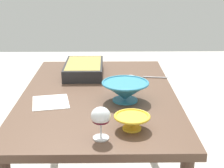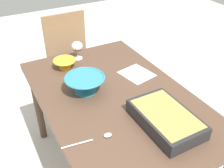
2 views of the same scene
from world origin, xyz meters
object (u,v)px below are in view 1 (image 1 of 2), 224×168
(casserole_dish, at_px, (84,68))
(serving_spoon, at_px, (139,76))
(dining_table, at_px, (99,106))
(wine_glass, at_px, (101,118))
(napkin, at_px, (51,102))
(small_bowl, at_px, (125,90))
(mixing_bowl, at_px, (132,121))

(casserole_dish, xyz_separation_m, serving_spoon, (0.07, 0.37, -0.04))
(dining_table, xyz_separation_m, wine_glass, (0.55, 0.02, 0.18))
(casserole_dish, bearing_deg, serving_spoon, 78.47)
(casserole_dish, xyz_separation_m, napkin, (0.50, -0.15, -0.04))
(wine_glass, relative_size, small_bowl, 0.56)
(dining_table, relative_size, napkin, 6.53)
(wine_glass, height_order, serving_spoon, wine_glass)
(wine_glass, bearing_deg, serving_spoon, 164.09)
(wine_glass, distance_m, small_bowl, 0.44)
(casserole_dish, height_order, napkin, casserole_dish)
(dining_table, distance_m, wine_glass, 0.58)
(wine_glass, distance_m, casserole_dish, 0.92)
(casserole_dish, distance_m, napkin, 0.52)
(dining_table, relative_size, casserole_dish, 3.41)
(casserole_dish, distance_m, mixing_bowl, 0.86)
(mixing_bowl, bearing_deg, dining_table, -161.23)
(dining_table, xyz_separation_m, casserole_dish, (-0.36, -0.11, 0.12))
(napkin, bearing_deg, mixing_bowl, 52.15)
(small_bowl, height_order, serving_spoon, small_bowl)
(wine_glass, height_order, mixing_bowl, wine_glass)
(mixing_bowl, relative_size, serving_spoon, 0.62)
(dining_table, height_order, small_bowl, small_bowl)
(casserole_dish, xyz_separation_m, small_bowl, (0.48, 0.25, 0.02))
(casserole_dish, bearing_deg, wine_glass, 8.09)
(casserole_dish, distance_m, serving_spoon, 0.38)
(dining_table, relative_size, serving_spoon, 5.22)
(casserole_dish, bearing_deg, mixing_bowl, 17.88)
(mixing_bowl, height_order, napkin, mixing_bowl)
(dining_table, bearing_deg, small_bowl, 49.05)
(casserole_dish, bearing_deg, dining_table, 16.71)
(wine_glass, xyz_separation_m, serving_spoon, (-0.83, 0.24, -0.09))
(wine_glass, distance_m, napkin, 0.50)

